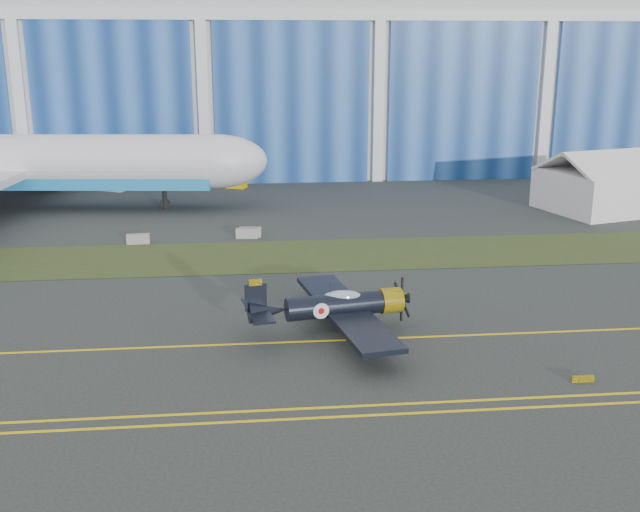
{
  "coord_description": "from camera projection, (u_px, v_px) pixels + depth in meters",
  "views": [
    {
      "loc": [
        4.77,
        -46.13,
        16.79
      ],
      "look_at": [
        10.01,
        5.1,
        2.41
      ],
      "focal_mm": 42.0,
      "sensor_mm": 36.0,
      "label": 1
    }
  ],
  "objects": [
    {
      "name": "ground",
      "position": [
        174.0,
        317.0,
        48.25
      ],
      "size": [
        260.0,
        260.0,
        0.0
      ],
      "primitive_type": "plane",
      "color": "#313634",
      "rests_on": "ground"
    },
    {
      "name": "tug",
      "position": [
        236.0,
        182.0,
        92.58
      ],
      "size": [
        2.74,
        2.25,
        1.38
      ],
      "primitive_type": "cube",
      "rotation": [
        0.0,
        0.0,
        -0.38
      ],
      "color": "#E8B100",
      "rests_on": "ground"
    },
    {
      "name": "barrier_b",
      "position": [
        247.0,
        233.0,
        68.15
      ],
      "size": [
        2.04,
        0.76,
        0.9
      ],
      "primitive_type": "cube",
      "rotation": [
        0.0,
        0.0,
        -0.08
      ],
      "color": "gray",
      "rests_on": "ground"
    },
    {
      "name": "shipping_container",
      "position": [
        104.0,
        179.0,
        91.41
      ],
      "size": [
        6.44,
        4.62,
        2.59
      ],
      "primitive_type": "cube",
      "rotation": [
        0.0,
        0.0,
        -0.42
      ],
      "color": "white",
      "rests_on": "ground"
    },
    {
      "name": "hangar",
      "position": [
        209.0,
        60.0,
        113.0
      ],
      "size": [
        220.0,
        45.7,
        30.0
      ],
      "color": "silver",
      "rests_on": "ground"
    },
    {
      "name": "guard_board_right",
      "position": [
        583.0,
        379.0,
        38.86
      ],
      "size": [
        1.2,
        0.15,
        0.35
      ],
      "primitive_type": "cube",
      "color": "yellow",
      "rests_on": "ground"
    },
    {
      "name": "grass_median",
      "position": [
        188.0,
        258.0,
        61.65
      ],
      "size": [
        260.0,
        10.0,
        0.02
      ],
      "primitive_type": "cube",
      "color": "#475128",
      "rests_on": "ground"
    },
    {
      "name": "taxiway_centreline",
      "position": [
        167.0,
        347.0,
        43.45
      ],
      "size": [
        200.0,
        0.2,
        0.02
      ],
      "primitive_type": "cube",
      "color": "yellow",
      "rests_on": "ground"
    },
    {
      "name": "gse_box",
      "position": [
        602.0,
        178.0,
        94.77
      ],
      "size": [
        2.96,
        1.7,
        1.72
      ],
      "primitive_type": "cube",
      "rotation": [
        0.0,
        0.0,
        -0.06
      ],
      "color": "gray",
      "rests_on": "ground"
    },
    {
      "name": "edge_line_far",
      "position": [
        149.0,
        416.0,
        35.31
      ],
      "size": [
        80.0,
        0.2,
        0.02
      ],
      "primitive_type": "cube",
      "color": "yellow",
      "rests_on": "ground"
    },
    {
      "name": "barrier_c",
      "position": [
        250.0,
        232.0,
        68.6
      ],
      "size": [
        2.06,
        0.84,
        0.9
      ],
      "primitive_type": "cube",
      "rotation": [
        0.0,
        0.0,
        -0.12
      ],
      "color": "#9D9788",
      "rests_on": "ground"
    },
    {
      "name": "edge_line_near",
      "position": [
        147.0,
        426.0,
        34.35
      ],
      "size": [
        80.0,
        0.2,
        0.02
      ],
      "primitive_type": "cube",
      "color": "yellow",
      "rests_on": "ground"
    },
    {
      "name": "tent",
      "position": [
        614.0,
        180.0,
        79.38
      ],
      "size": [
        16.24,
        13.62,
        6.52
      ],
      "rotation": [
        0.0,
        0.0,
        0.27
      ],
      "color": "white",
      "rests_on": "ground"
    },
    {
      "name": "barrier_a",
      "position": [
        138.0,
        239.0,
        66.13
      ],
      "size": [
        2.02,
        0.69,
        0.9
      ],
      "primitive_type": "cube",
      "rotation": [
        0.0,
        0.0,
        0.04
      ],
      "color": "gray",
      "rests_on": "ground"
    },
    {
      "name": "warbird",
      "position": [
        335.0,
        306.0,
        45.01
      ],
      "size": [
        13.62,
        15.54,
        4.09
      ],
      "rotation": [
        0.0,
        0.0,
        0.17
      ],
      "color": "black",
      "rests_on": "ground"
    }
  ]
}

